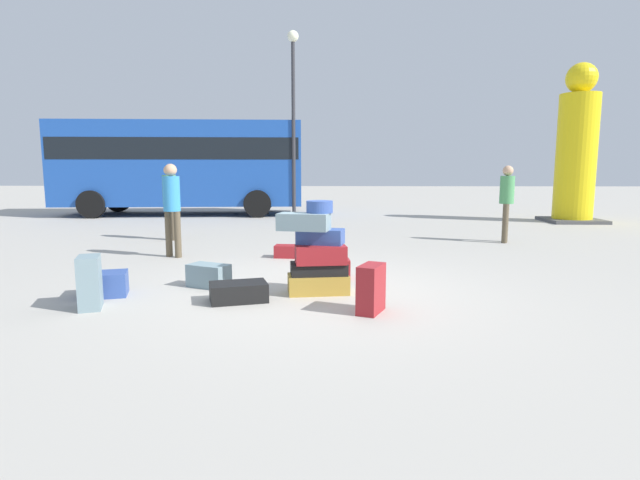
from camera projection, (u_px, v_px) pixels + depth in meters
ground_plane at (317, 291)px, 6.56m from camera, size 80.00×80.00×0.00m
suitcase_tower at (317, 254)px, 6.39m from camera, size 0.94×0.58×1.19m
suitcase_black_right_side at (239, 292)px, 6.05m from camera, size 0.77×0.60×0.23m
suitcase_maroon_upright_blue at (291, 251)px, 9.03m from camera, size 0.60×0.34×0.22m
suitcase_maroon_white_trunk at (371, 289)px, 5.55m from camera, size 0.36×0.47×0.54m
suitcase_slate_left_side at (90, 282)px, 5.71m from camera, size 0.36×0.46×0.61m
suitcase_slate_foreground_near at (209, 276)px, 6.78m from camera, size 0.63×0.50×0.31m
suitcase_navy_foreground_far at (105, 284)px, 6.30m from camera, size 0.63×0.55×0.30m
suitcase_maroon_behind_tower at (331, 269)px, 7.30m from camera, size 0.57×0.35×0.28m
person_bearded_onlooker at (507, 197)px, 10.77m from camera, size 0.30×0.33×1.66m
person_tourist_with_camera at (170, 196)px, 11.16m from camera, size 0.30×0.30×1.67m
person_passerby_in_red at (172, 202)px, 8.96m from camera, size 0.32×0.30×1.68m
yellow_dummy_statue at (576, 152)px, 14.79m from camera, size 1.58×1.58×4.63m
parked_bus at (182, 162)px, 17.32m from camera, size 8.40×3.24×3.15m
lamp_post at (293, 97)px, 15.97m from camera, size 0.36×0.36×5.89m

